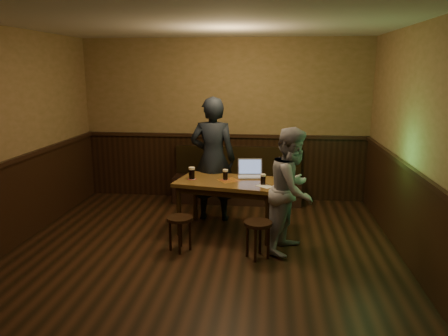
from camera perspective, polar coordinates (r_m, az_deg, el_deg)
room at (r=5.02m, az=-3.37°, el=0.40°), size 5.04×6.04×2.84m
bench at (r=7.64m, az=1.73°, el=-2.10°), size 2.20×0.50×0.95m
pub_table at (r=6.11m, az=0.62°, el=-2.54°), size 1.54×1.05×0.76m
stool_left at (r=5.61m, az=-5.79°, el=-7.26°), size 0.38×0.38×0.45m
stool_right at (r=5.37m, az=4.46°, el=-7.96°), size 0.40×0.40×0.47m
pint_left at (r=6.15m, az=-4.23°, el=-0.67°), size 0.11×0.11×0.17m
pint_mid at (r=6.10m, az=0.18°, el=-0.87°), size 0.10×0.10×0.15m
pint_right at (r=5.88m, az=5.12°, el=-1.47°), size 0.09×0.09×0.15m
laptop at (r=6.30m, az=3.45°, el=-0.56°), size 0.38×0.32×0.25m
menu at (r=5.81m, az=5.35°, el=-2.38°), size 0.26×0.26×0.00m
person_suit at (r=6.60m, az=-1.46°, el=1.16°), size 0.69×0.46×1.89m
person_grey at (r=5.53m, az=8.91°, el=-2.89°), size 0.85×0.94×1.59m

